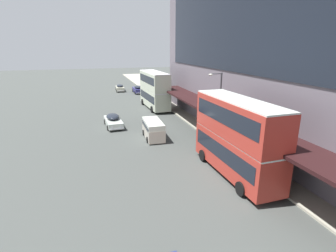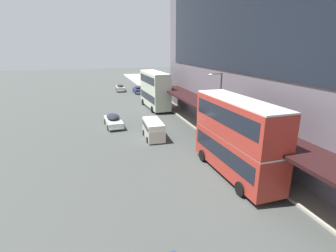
# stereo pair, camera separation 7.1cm
# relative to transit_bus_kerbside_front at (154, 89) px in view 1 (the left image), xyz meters

# --- Properties ---
(transit_bus_kerbside_front) EXTENTS (3.02, 9.27, 5.83)m
(transit_bus_kerbside_front) POSITION_rel_transit_bus_kerbside_front_xyz_m (0.00, 0.00, 0.00)
(transit_bus_kerbside_front) COLOR beige
(transit_bus_kerbside_front) RESTS_ON ground
(transit_bus_kerbside_rear) EXTENTS (2.86, 9.23, 6.02)m
(transit_bus_kerbside_rear) POSITION_rel_transit_bus_kerbside_front_xyz_m (0.29, -24.33, 0.10)
(transit_bus_kerbside_rear) COLOR #AE3126
(transit_bus_kerbside_rear) RESTS_ON ground
(sedan_oncoming_front) EXTENTS (1.93, 4.81, 1.59)m
(sedan_oncoming_front) POSITION_rel_transit_bus_kerbside_front_xyz_m (0.07, 15.04, -2.36)
(sedan_oncoming_front) COLOR navy
(sedan_oncoming_front) RESTS_ON ground
(sedan_far_back) EXTENTS (2.13, 5.01, 1.55)m
(sedan_far_back) POSITION_rel_transit_bus_kerbside_front_xyz_m (-7.48, -8.38, -2.39)
(sedan_far_back) COLOR beige
(sedan_far_back) RESTS_ON ground
(sedan_second_mid) EXTENTS (2.03, 5.02, 1.49)m
(sedan_second_mid) POSITION_rel_transit_bus_kerbside_front_xyz_m (-3.33, 18.85, -2.41)
(sedan_second_mid) COLOR beige
(sedan_second_mid) RESTS_ON ground
(vw_van) EXTENTS (2.04, 4.62, 1.96)m
(vw_van) POSITION_rel_transit_bus_kerbside_front_xyz_m (-3.72, -14.09, -2.05)
(vw_van) COLOR beige
(vw_van) RESTS_ON ground
(street_lamp) EXTENTS (1.50, 0.28, 7.03)m
(street_lamp) POSITION_rel_transit_bus_kerbside_front_xyz_m (2.60, -16.86, 1.09)
(street_lamp) COLOR #4C4C51
(street_lamp) RESTS_ON sidewalk_kerb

